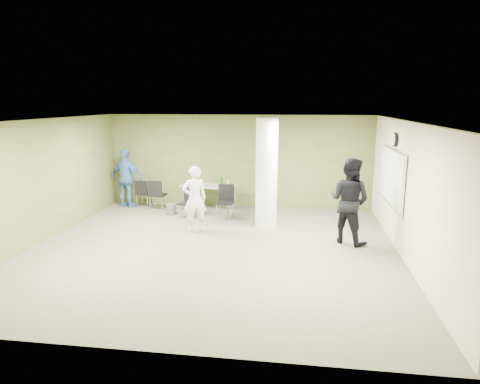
# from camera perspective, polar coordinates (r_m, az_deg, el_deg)

# --- Properties ---
(floor) EXTENTS (8.00, 8.00, 0.00)m
(floor) POSITION_cam_1_polar(r_m,az_deg,el_deg) (9.52, -3.58, -7.59)
(floor) COLOR #50503F
(floor) RESTS_ON ground
(ceiling) EXTENTS (8.00, 8.00, 0.00)m
(ceiling) POSITION_cam_1_polar(r_m,az_deg,el_deg) (8.98, -3.82, 9.50)
(ceiling) COLOR white
(ceiling) RESTS_ON wall_back
(wall_back) EXTENTS (8.00, 2.80, 0.02)m
(wall_back) POSITION_cam_1_polar(r_m,az_deg,el_deg) (13.03, -0.13, 4.11)
(wall_back) COLOR #4F5829
(wall_back) RESTS_ON floor
(wall_left) EXTENTS (0.02, 8.00, 2.80)m
(wall_left) POSITION_cam_1_polar(r_m,az_deg,el_deg) (10.69, -25.19, 1.23)
(wall_left) COLOR #4F5829
(wall_left) RESTS_ON floor
(wall_right_cream) EXTENTS (0.02, 8.00, 2.80)m
(wall_right_cream) POSITION_cam_1_polar(r_m,az_deg,el_deg) (9.22, 21.45, -0.02)
(wall_right_cream) COLOR beige
(wall_right_cream) RESTS_ON floor
(column) EXTENTS (0.56, 0.56, 2.80)m
(column) POSITION_cam_1_polar(r_m,az_deg,el_deg) (10.96, 3.56, 2.58)
(column) COLOR silver
(column) RESTS_ON floor
(whiteboard) EXTENTS (0.05, 2.30, 1.30)m
(whiteboard) POSITION_cam_1_polar(r_m,az_deg,el_deg) (10.33, 19.58, 1.90)
(whiteboard) COLOR silver
(whiteboard) RESTS_ON wall_right_cream
(wall_clock) EXTENTS (0.06, 0.32, 0.32)m
(wall_clock) POSITION_cam_1_polar(r_m,az_deg,el_deg) (10.23, 19.93, 6.59)
(wall_clock) COLOR black
(wall_clock) RESTS_ON wall_right_cream
(folding_table) EXTENTS (1.70, 0.99, 1.01)m
(folding_table) POSITION_cam_1_polar(r_m,az_deg,el_deg) (12.71, -4.14, 0.72)
(folding_table) COLOR gray
(folding_table) RESTS_ON floor
(wastebasket) EXTENTS (0.27, 0.27, 0.31)m
(wastebasket) POSITION_cam_1_polar(r_m,az_deg,el_deg) (12.43, -9.19, -2.29)
(wastebasket) COLOR #4C4C4C
(wastebasket) RESTS_ON floor
(chair_back_left) EXTENTS (0.47, 0.47, 0.84)m
(chair_back_left) POSITION_cam_1_polar(r_m,az_deg,el_deg) (13.38, -12.78, 0.05)
(chair_back_left) COLOR black
(chair_back_left) RESTS_ON floor
(chair_back_right) EXTENTS (0.47, 0.47, 0.91)m
(chair_back_right) POSITION_cam_1_polar(r_m,az_deg,el_deg) (12.95, -11.05, -0.09)
(chair_back_right) COLOR black
(chair_back_right) RESTS_ON floor
(chair_table_left) EXTENTS (0.51, 0.51, 0.85)m
(chair_table_left) POSITION_cam_1_polar(r_m,az_deg,el_deg) (11.99, -6.87, -1.08)
(chair_table_left) COLOR black
(chair_table_left) RESTS_ON floor
(chair_table_right) EXTENTS (0.48, 0.48, 0.94)m
(chair_table_right) POSITION_cam_1_polar(r_m,az_deg,el_deg) (11.84, -1.94, -0.91)
(chair_table_right) COLOR black
(chair_table_right) RESTS_ON floor
(woman_white) EXTENTS (0.71, 0.62, 1.64)m
(woman_white) POSITION_cam_1_polar(r_m,az_deg,el_deg) (10.63, -6.06, -0.94)
(woman_white) COLOR silver
(woman_white) RESTS_ON floor
(man_black) EXTENTS (1.21, 1.16, 1.97)m
(man_black) POSITION_cam_1_polar(r_m,az_deg,el_deg) (9.98, 14.38, -1.13)
(man_black) COLOR black
(man_black) RESTS_ON floor
(man_blue) EXTENTS (1.12, 0.65, 1.80)m
(man_blue) POSITION_cam_1_polar(r_m,az_deg,el_deg) (13.45, -14.92, 1.79)
(man_blue) COLOR #4167A1
(man_blue) RESTS_ON floor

